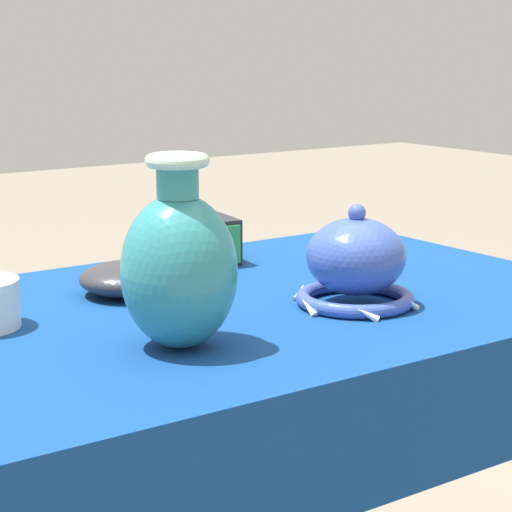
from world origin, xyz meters
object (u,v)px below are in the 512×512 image
cup_wide_rose (353,251)px  bowl_shallow_charcoal (128,278)px  vase_dome_bell (356,265)px  mosaic_tile_box (200,240)px  vase_tall_bulbous (179,266)px

cup_wide_rose → bowl_shallow_charcoal: bearing=169.8°
cup_wide_rose → vase_dome_bell: bearing=-129.6°
mosaic_tile_box → vase_dome_bell: bearing=-77.1°
bowl_shallow_charcoal → vase_tall_bulbous: bearing=-104.7°
vase_dome_bell → mosaic_tile_box: vase_dome_bell is taller
cup_wide_rose → bowl_shallow_charcoal: (-0.41, 0.07, -0.01)m
bowl_shallow_charcoal → vase_dome_bell: bearing=-45.7°
mosaic_tile_box → cup_wide_rose: mosaic_tile_box is taller
vase_tall_bulbous → bowl_shallow_charcoal: vase_tall_bulbous is taller
vase_dome_bell → bowl_shallow_charcoal: vase_dome_bell is taller
vase_tall_bulbous → mosaic_tile_box: bearing=54.9°
mosaic_tile_box → bowl_shallow_charcoal: bearing=-140.8°
bowl_shallow_charcoal → mosaic_tile_box: bearing=31.1°
vase_tall_bulbous → vase_dome_bell: (0.33, 0.03, -0.05)m
vase_tall_bulbous → cup_wide_rose: (0.49, 0.22, -0.08)m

